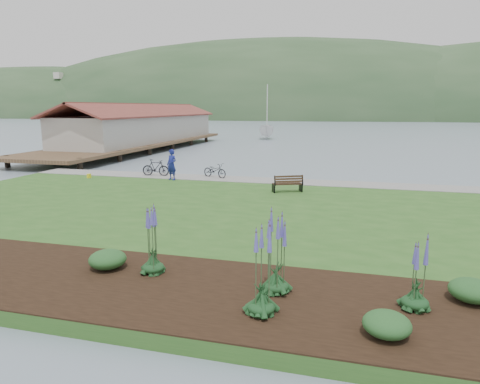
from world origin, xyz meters
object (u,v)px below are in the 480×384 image
object	(u,v)px
bicycle_a	(215,170)
sailboat	(267,139)
person	(172,162)
park_bench	(288,183)

from	to	relation	value
bicycle_a	sailboat	size ratio (longest dim) A/B	0.07
person	sailboat	world-z (taller)	sailboat
park_bench	bicycle_a	world-z (taller)	park_bench
person	sailboat	xyz separation A→B (m)	(-2.47, 42.17, -1.55)
park_bench	person	distance (m)	8.08
sailboat	park_bench	bearing A→B (deg)	-88.73
bicycle_a	sailboat	bearing A→B (deg)	28.36
park_bench	person	world-z (taller)	person
park_bench	sailboat	xyz separation A→B (m)	(-10.24, 44.27, -0.89)
person	park_bench	bearing A→B (deg)	3.83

